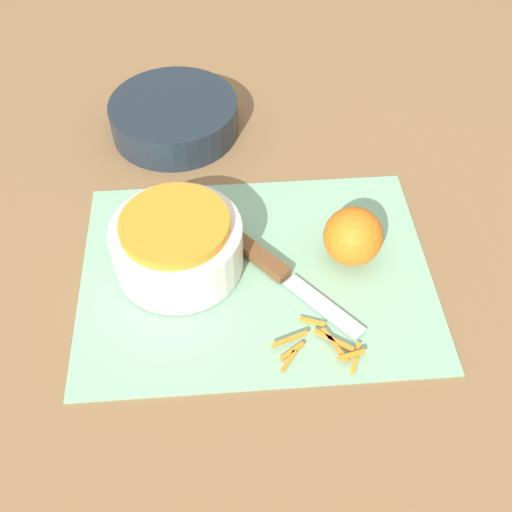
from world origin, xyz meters
TOP-DOWN VIEW (x-y plane):
  - ground_plane at (0.00, 0.00)m, footprint 4.00×4.00m
  - cutting_board at (0.00, 0.00)m, footprint 0.46×0.35m
  - bowl_speckled at (-0.10, 0.02)m, footprint 0.17×0.17m
  - bowl_dark at (-0.11, 0.31)m, footprint 0.21×0.21m
  - knife at (0.02, 0.01)m, footprint 0.17×0.19m
  - orange_left at (0.13, 0.02)m, footprint 0.08×0.08m
  - peel_pile at (0.07, -0.12)m, footprint 0.11×0.08m

SIDE VIEW (x-z plane):
  - ground_plane at x=0.00m, z-range 0.00..0.00m
  - cutting_board at x=0.00m, z-range 0.00..0.01m
  - peel_pile at x=0.07m, z-range 0.01..0.01m
  - knife at x=0.02m, z-range 0.00..0.02m
  - bowl_dark at x=-0.11m, z-range 0.00..0.06m
  - orange_left at x=0.13m, z-range 0.01..0.08m
  - bowl_speckled at x=-0.10m, z-range 0.00..0.09m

